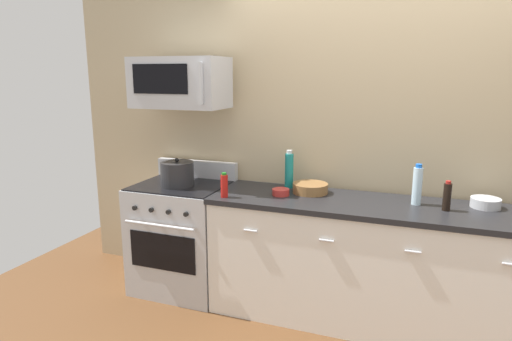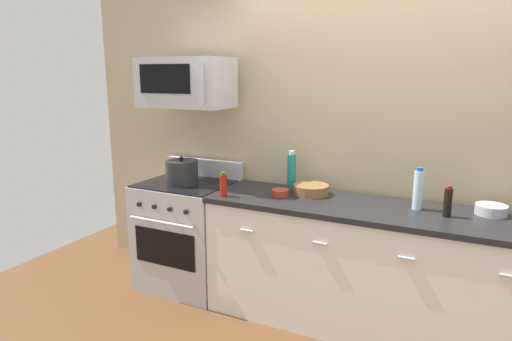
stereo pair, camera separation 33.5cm
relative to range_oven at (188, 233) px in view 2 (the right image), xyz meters
The scene contains 13 objects.
ground_plane 1.64m from the range_oven, ahead, with size 6.57×6.57×0.00m, color brown.
back_wall 1.84m from the range_oven, 14.54° to the left, with size 5.48×0.10×2.70m, color tan.
counter_unit 1.57m from the range_oven, ahead, with size 2.39×0.66×0.92m.
range_oven is the anchor object (origin of this frame).
microwave 1.28m from the range_oven, 89.71° to the left, with size 0.74×0.44×0.40m.
bottle_sparkling_teal 1.08m from the range_oven, 13.71° to the left, with size 0.07×0.07×0.31m.
bottle_hot_sauce_red 0.77m from the range_oven, 24.09° to the right, with size 0.05×0.05×0.19m.
bottle_soy_sauce_dark 2.10m from the range_oven, ahead, with size 0.05×0.05×0.21m.
bottle_water_clear 1.93m from the range_oven, ahead, with size 0.07×0.07×0.29m.
bowl_steel_prep 2.35m from the range_oven, ahead, with size 0.20×0.20×0.07m.
bowl_wooden_salad 1.18m from the range_oven, ahead, with size 0.27×0.27×0.07m.
bowl_red_small 1.00m from the range_oven, ahead, with size 0.13×0.13×0.05m.
stockpot 0.56m from the range_oven, 90.00° to the right, with size 0.27×0.27×0.23m.
Camera 2 is at (0.56, -2.99, 1.82)m, focal length 31.02 mm.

